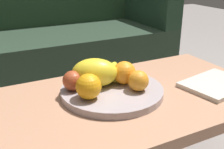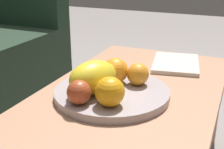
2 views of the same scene
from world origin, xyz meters
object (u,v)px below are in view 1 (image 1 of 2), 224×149
Objects in this scene: coffee_table at (131,107)px; orange_right at (88,86)px; couch at (50,44)px; magazine at (216,84)px; orange_front at (138,81)px; melon_large_front at (95,73)px; fruit_bowl at (112,91)px; banana_bunch at (109,74)px; orange_left at (124,73)px; apple_front at (73,81)px.

coffee_table is 12.06× the size of orange_right.
couch reaches higher than magazine.
coffee_table is 14.12× the size of orange_front.
orange_right is (-0.06, -0.08, -0.01)m from melon_large_front.
magazine is (0.38, -0.12, -0.00)m from fruit_bowl.
coffee_table is at bearing 155.78° from magazine.
melon_large_front is at bearing -170.48° from banana_bunch.
couch is 20.27× the size of orange_left.
banana_bunch is (-0.06, -1.06, 0.16)m from couch.
apple_front is (-0.20, -1.06, 0.16)m from couch.
apple_front is at bearing 177.23° from melon_large_front.
orange_front is at bearing -40.75° from fruit_bowl.
fruit_bowl is 1.45× the size of magazine.
melon_large_front is at bearing 53.11° from orange_right.
magazine is at bearing -13.68° from coffee_table.
orange_left is at bearing 93.16° from coffee_table.
coffee_table is 0.23m from apple_front.
coffee_table is 0.34m from magazine.
fruit_bowl is at bearing 18.62° from orange_right.
coffee_table is 0.11m from orange_front.
couch reaches higher than banana_bunch.
couch is at bearing 90.09° from orange_front.
coffee_table is at bearing -63.93° from banana_bunch.
orange_left is (-0.02, 0.07, 0.01)m from orange_front.
orange_right is at bearing 159.74° from magazine.
banana_bunch is (0.06, 0.01, -0.02)m from melon_large_front.
melon_large_front is at bearing 138.94° from fruit_bowl.
magazine is at bearing -75.63° from couch.
orange_left is 0.19m from apple_front.
melon_large_front is at bearing -2.77° from apple_front.
orange_right is (-0.16, -0.05, -0.00)m from orange_left.
orange_left is at bearing -15.86° from melon_large_front.
couch is 1.17m from orange_right.
orange_front is 0.29× the size of magazine.
melon_large_front reaches higher than coffee_table.
banana_bunch is at bearing 116.07° from coffee_table.
fruit_bowl is 0.12m from orange_right.
coffee_table is 0.14m from banana_bunch.
melon_large_front is 0.16m from orange_front.
magazine is at bearing -10.52° from orange_front.
couch is at bearing 86.46° from fruit_bowl.
melon_large_front is (-0.12, -1.07, 0.18)m from couch.
orange_front is at bearing -27.98° from apple_front.
couch is 23.73× the size of orange_front.
orange_right is 0.50× the size of banana_bunch.
magazine is at bearing -21.71° from orange_left.
coffee_table is 6.05× the size of banana_bunch.
banana_bunch is (-0.04, 0.04, -0.01)m from orange_left.
orange_front is at bearing -8.27° from orange_right.
orange_front is (0.12, -0.10, -0.02)m from melon_large_front.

